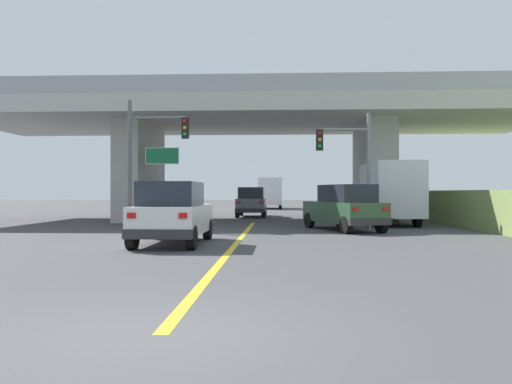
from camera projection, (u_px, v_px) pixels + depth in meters
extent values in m
plane|color=#424244|center=(256.00, 220.00, 30.17)|extent=(160.00, 160.00, 0.00)
cube|color=#B7B5AD|center=(256.00, 117.00, 30.17)|extent=(34.18, 10.71, 0.93)
cube|color=#A8A69F|center=(140.00, 173.00, 30.49)|extent=(1.51, 6.43, 5.75)
cube|color=#A8A69F|center=(373.00, 172.00, 29.85)|extent=(1.51, 6.43, 5.75)
cube|color=#9EA0A5|center=(251.00, 83.00, 24.97)|extent=(34.18, 0.20, 0.90)
cube|color=#9EA0A5|center=(259.00, 115.00, 35.37)|extent=(34.18, 0.20, 0.90)
cube|color=yellow|center=(237.00, 242.00, 16.83)|extent=(0.20, 21.85, 0.01)
cube|color=silver|center=(174.00, 219.00, 16.33)|extent=(1.95, 4.40, 0.90)
cube|color=#1E232D|center=(171.00, 194.00, 16.00)|extent=(1.72, 2.42, 0.76)
cube|color=#2D2D30|center=(158.00, 234.00, 14.18)|extent=(1.99, 0.20, 0.28)
cube|color=red|center=(131.00, 216.00, 14.14)|extent=(0.24, 0.06, 0.16)
cube|color=red|center=(183.00, 216.00, 14.07)|extent=(0.24, 0.06, 0.16)
cylinder|color=black|center=(159.00, 229.00, 18.01)|extent=(0.26, 0.72, 0.72)
cylinder|color=black|center=(208.00, 229.00, 17.93)|extent=(0.26, 0.72, 0.72)
cylinder|color=black|center=(132.00, 237.00, 14.72)|extent=(0.26, 0.72, 0.72)
cylinder|color=black|center=(192.00, 238.00, 14.64)|extent=(0.26, 0.72, 0.72)
cube|color=#2D4C33|center=(343.00, 212.00, 22.27)|extent=(3.36, 5.12, 0.90)
cube|color=#1E232D|center=(347.00, 193.00, 21.93)|extent=(2.41, 3.02, 0.76)
cube|color=#2D2D30|center=(370.00, 222.00, 20.04)|extent=(1.82, 0.83, 0.28)
cube|color=red|center=(356.00, 209.00, 19.76)|extent=(0.25, 0.14, 0.16)
cube|color=red|center=(386.00, 209.00, 20.17)|extent=(0.25, 0.14, 0.16)
cylinder|color=black|center=(309.00, 220.00, 23.79)|extent=(0.49, 0.77, 0.72)
cylinder|color=black|center=(340.00, 220.00, 24.27)|extent=(0.49, 0.77, 0.72)
cylinder|color=black|center=(346.00, 225.00, 20.27)|extent=(0.49, 0.77, 0.72)
cylinder|color=black|center=(381.00, 224.00, 20.76)|extent=(0.49, 0.77, 0.72)
cube|color=navy|center=(377.00, 197.00, 29.58)|extent=(2.20, 2.00, 1.90)
cube|color=silver|center=(390.00, 190.00, 25.90)|extent=(2.31, 5.39, 2.74)
cube|color=#195999|center=(390.00, 203.00, 25.89)|extent=(2.33, 5.28, 0.24)
cylinder|color=black|center=(359.00, 213.00, 29.63)|extent=(0.30, 0.90, 0.90)
cylinder|color=black|center=(394.00, 213.00, 29.54)|extent=(0.30, 0.90, 0.90)
cylinder|color=black|center=(376.00, 217.00, 24.60)|extent=(0.30, 0.90, 0.90)
cylinder|color=black|center=(417.00, 218.00, 24.50)|extent=(0.30, 0.90, 0.90)
cube|color=slate|center=(252.00, 205.00, 34.56)|extent=(1.90, 4.50, 0.90)
cube|color=#1E232D|center=(251.00, 193.00, 34.22)|extent=(1.67, 2.48, 0.76)
cube|color=#2D2D30|center=(250.00, 211.00, 32.36)|extent=(1.94, 0.20, 0.28)
cube|color=red|center=(239.00, 202.00, 32.32)|extent=(0.24, 0.06, 0.16)
cube|color=red|center=(261.00, 202.00, 32.26)|extent=(0.24, 0.06, 0.16)
cylinder|color=black|center=(241.00, 211.00, 36.30)|extent=(0.26, 0.72, 0.72)
cylinder|color=black|center=(265.00, 211.00, 36.22)|extent=(0.26, 0.72, 0.72)
cylinder|color=black|center=(237.00, 212.00, 32.90)|extent=(0.26, 0.72, 0.72)
cylinder|color=black|center=(263.00, 212.00, 32.82)|extent=(0.26, 0.72, 0.72)
cylinder|color=slate|center=(369.00, 171.00, 23.00)|extent=(0.18, 0.18, 5.33)
cylinder|color=slate|center=(344.00, 130.00, 23.05)|extent=(2.25, 0.12, 0.12)
cube|color=black|center=(320.00, 140.00, 23.10)|extent=(0.32, 0.26, 0.96)
sphere|color=red|center=(320.00, 133.00, 22.95)|extent=(0.16, 0.16, 0.16)
sphere|color=gold|center=(320.00, 140.00, 22.95)|extent=(0.16, 0.16, 0.16)
sphere|color=green|center=(320.00, 146.00, 22.95)|extent=(0.16, 0.16, 0.16)
cylinder|color=#56595E|center=(130.00, 165.00, 23.25)|extent=(0.18, 0.18, 5.94)
cylinder|color=#56595E|center=(157.00, 118.00, 23.20)|extent=(2.60, 0.12, 0.12)
cube|color=black|center=(185.00, 128.00, 23.14)|extent=(0.32, 0.26, 0.96)
sphere|color=red|center=(185.00, 121.00, 22.99)|extent=(0.16, 0.16, 0.16)
sphere|color=gold|center=(185.00, 128.00, 22.99)|extent=(0.16, 0.16, 0.16)
sphere|color=green|center=(185.00, 134.00, 22.99)|extent=(0.16, 0.16, 0.16)
cylinder|color=slate|center=(162.00, 184.00, 27.06)|extent=(0.14, 0.14, 4.26)
cube|color=#197242|center=(162.00, 156.00, 27.00)|extent=(1.75, 0.08, 0.82)
cube|color=white|center=(162.00, 156.00, 26.99)|extent=(1.83, 0.04, 0.90)
cube|color=red|center=(271.00, 195.00, 54.00)|extent=(2.20, 2.00, 1.90)
cube|color=silver|center=(270.00, 191.00, 50.69)|extent=(2.31, 4.62, 2.67)
cube|color=#B26619|center=(270.00, 198.00, 50.69)|extent=(2.33, 4.53, 0.24)
cylinder|color=black|center=(261.00, 204.00, 54.05)|extent=(0.30, 0.90, 0.90)
cylinder|color=black|center=(280.00, 204.00, 53.96)|extent=(0.30, 0.90, 0.90)
cylinder|color=black|center=(260.00, 205.00, 49.59)|extent=(0.30, 0.90, 0.90)
cylinder|color=black|center=(280.00, 205.00, 49.50)|extent=(0.30, 0.90, 0.90)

